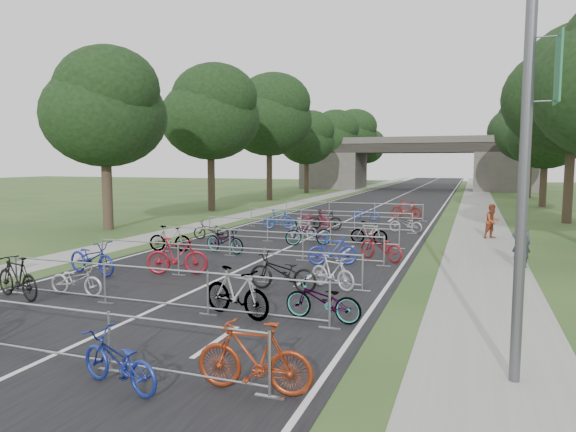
% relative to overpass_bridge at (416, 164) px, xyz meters
% --- Properties ---
extents(ground, '(200.00, 200.00, 0.00)m').
position_rel_overpass_bridge_xyz_m(ground, '(0.00, -65.00, -3.53)').
color(ground, '#2C4D21').
rests_on(ground, ground).
extents(road, '(11.00, 140.00, 0.01)m').
position_rel_overpass_bridge_xyz_m(road, '(0.00, -15.00, -3.53)').
color(road, black).
rests_on(road, ground).
extents(sidewalk_right, '(3.00, 140.00, 0.01)m').
position_rel_overpass_bridge_xyz_m(sidewalk_right, '(8.00, -15.00, -3.53)').
color(sidewalk_right, gray).
rests_on(sidewalk_right, ground).
extents(sidewalk_left, '(2.00, 140.00, 0.01)m').
position_rel_overpass_bridge_xyz_m(sidewalk_left, '(-7.50, -15.00, -3.53)').
color(sidewalk_left, gray).
rests_on(sidewalk_left, ground).
extents(lane_markings, '(0.12, 140.00, 0.00)m').
position_rel_overpass_bridge_xyz_m(lane_markings, '(0.00, -15.00, -3.53)').
color(lane_markings, silver).
rests_on(lane_markings, ground).
extents(overpass_bridge, '(31.00, 8.00, 7.05)m').
position_rel_overpass_bridge_xyz_m(overpass_bridge, '(0.00, 0.00, 0.00)').
color(overpass_bridge, '#46423F').
rests_on(overpass_bridge, ground).
extents(lamppost, '(0.61, 0.65, 8.21)m').
position_rel_overpass_bridge_xyz_m(lamppost, '(8.33, -63.00, 0.75)').
color(lamppost, '#4C4C51').
rests_on(lamppost, ground).
extents(tree_left_0, '(6.72, 6.72, 10.25)m').
position_rel_overpass_bridge_xyz_m(tree_left_0, '(-11.39, -49.07, 2.96)').
color(tree_left_0, '#33261C').
rests_on(tree_left_0, ground).
extents(tree_left_1, '(7.56, 7.56, 11.53)m').
position_rel_overpass_bridge_xyz_m(tree_left_1, '(-11.39, -37.07, 3.77)').
color(tree_left_1, '#33261C').
rests_on(tree_left_1, ground).
extents(tree_right_1, '(8.18, 8.18, 12.47)m').
position_rel_overpass_bridge_xyz_m(tree_right_1, '(13.11, -37.07, 4.37)').
color(tree_right_1, '#33261C').
rests_on(tree_right_1, ground).
extents(tree_left_2, '(8.40, 8.40, 12.81)m').
position_rel_overpass_bridge_xyz_m(tree_left_2, '(-11.39, -25.07, 4.58)').
color(tree_left_2, '#33261C').
rests_on(tree_left_2, ground).
extents(tree_right_2, '(6.16, 6.16, 9.39)m').
position_rel_overpass_bridge_xyz_m(tree_right_2, '(13.11, -25.07, 2.41)').
color(tree_right_2, '#33261C').
rests_on(tree_right_2, ground).
extents(tree_left_3, '(6.72, 6.72, 10.25)m').
position_rel_overpass_bridge_xyz_m(tree_left_3, '(-11.39, -13.07, 2.96)').
color(tree_left_3, '#33261C').
rests_on(tree_left_3, ground).
extents(tree_right_3, '(7.17, 7.17, 10.93)m').
position_rel_overpass_bridge_xyz_m(tree_right_3, '(13.11, -13.07, 3.39)').
color(tree_right_3, '#33261C').
rests_on(tree_right_3, ground).
extents(tree_left_4, '(7.56, 7.56, 11.53)m').
position_rel_overpass_bridge_xyz_m(tree_left_4, '(-11.39, -1.07, 3.77)').
color(tree_left_4, '#33261C').
rests_on(tree_left_4, ground).
extents(tree_right_4, '(8.18, 8.18, 12.47)m').
position_rel_overpass_bridge_xyz_m(tree_right_4, '(13.11, -1.07, 4.37)').
color(tree_right_4, '#33261C').
rests_on(tree_right_4, ground).
extents(tree_left_5, '(8.40, 8.40, 12.81)m').
position_rel_overpass_bridge_xyz_m(tree_left_5, '(-11.39, 10.93, 4.58)').
color(tree_left_5, '#33261C').
rests_on(tree_left_5, ground).
extents(tree_right_5, '(6.16, 6.16, 9.39)m').
position_rel_overpass_bridge_xyz_m(tree_right_5, '(13.11, 10.93, 2.41)').
color(tree_right_5, '#33261C').
rests_on(tree_right_5, ground).
extents(tree_left_6, '(6.72, 6.72, 10.25)m').
position_rel_overpass_bridge_xyz_m(tree_left_6, '(-11.39, 22.93, 2.96)').
color(tree_left_6, '#33261C').
rests_on(tree_left_6, ground).
extents(tree_right_6, '(7.17, 7.17, 10.93)m').
position_rel_overpass_bridge_xyz_m(tree_right_6, '(13.11, 22.93, 3.39)').
color(tree_right_6, '#33261C').
rests_on(tree_right_6, ground).
extents(barrier_row_0, '(9.70, 0.08, 1.10)m').
position_rel_overpass_bridge_xyz_m(barrier_row_0, '(0.00, -65.00, -2.99)').
color(barrier_row_0, '#979A9F').
rests_on(barrier_row_0, ground).
extents(barrier_row_1, '(9.70, 0.08, 1.10)m').
position_rel_overpass_bridge_xyz_m(barrier_row_1, '(0.00, -61.40, -2.99)').
color(barrier_row_1, '#979A9F').
rests_on(barrier_row_1, ground).
extents(barrier_row_2, '(9.70, 0.08, 1.10)m').
position_rel_overpass_bridge_xyz_m(barrier_row_2, '(0.00, -57.80, -2.99)').
color(barrier_row_2, '#979A9F').
rests_on(barrier_row_2, ground).
extents(barrier_row_3, '(9.70, 0.08, 1.10)m').
position_rel_overpass_bridge_xyz_m(barrier_row_3, '(0.00, -54.00, -2.99)').
color(barrier_row_3, '#979A9F').
rests_on(barrier_row_3, ground).
extents(barrier_row_4, '(9.70, 0.08, 1.10)m').
position_rel_overpass_bridge_xyz_m(barrier_row_4, '(0.00, -50.00, -2.99)').
color(barrier_row_4, '#979A9F').
rests_on(barrier_row_4, ground).
extents(barrier_row_5, '(9.70, 0.08, 1.10)m').
position_rel_overpass_bridge_xyz_m(barrier_row_5, '(0.00, -45.00, -2.99)').
color(barrier_row_5, '#979A9F').
rests_on(barrier_row_5, ground).
extents(barrier_row_6, '(9.70, 0.08, 1.10)m').
position_rel_overpass_bridge_xyz_m(barrier_row_6, '(0.00, -39.00, -2.99)').
color(barrier_row_6, '#979A9F').
rests_on(barrier_row_6, ground).
extents(bike_2, '(1.91, 1.07, 0.95)m').
position_rel_overpass_bridge_xyz_m(bike_2, '(2.15, -65.56, -3.06)').
color(bike_2, navy).
rests_on(bike_2, ground).
extents(bike_3, '(2.01, 0.68, 1.19)m').
position_rel_overpass_bridge_xyz_m(bike_3, '(4.30, -64.91, -2.94)').
color(bike_3, maroon).
rests_on(bike_3, ground).
extents(bike_4, '(2.05, 1.04, 1.19)m').
position_rel_overpass_bridge_xyz_m(bike_4, '(-4.08, -61.85, -2.94)').
color(bike_4, black).
rests_on(bike_4, ground).
extents(bike_5, '(1.72, 0.66, 0.89)m').
position_rel_overpass_bridge_xyz_m(bike_5, '(-2.83, -61.01, -3.09)').
color(bike_5, '#B1B0B9').
rests_on(bike_5, ground).
extents(bike_6, '(2.08, 1.11, 1.20)m').
position_rel_overpass_bridge_xyz_m(bike_6, '(2.25, -61.29, -2.93)').
color(bike_6, '#979A9F').
rests_on(bike_6, ground).
extents(bike_7, '(1.96, 0.87, 1.00)m').
position_rel_overpass_bridge_xyz_m(bike_7, '(4.30, -60.92, -3.03)').
color(bike_7, '#979A9F').
rests_on(bike_7, ground).
extents(bike_8, '(2.26, 1.17, 1.13)m').
position_rel_overpass_bridge_xyz_m(bike_8, '(-4.29, -58.69, -2.97)').
color(bike_8, navy).
rests_on(bike_8, ground).
extents(bike_9, '(2.14, 1.15, 1.24)m').
position_rel_overpass_bridge_xyz_m(bike_9, '(-1.62, -57.73, -2.91)').
color(bike_9, maroon).
rests_on(bike_9, ground).
extents(bike_10, '(2.15, 0.87, 1.10)m').
position_rel_overpass_bridge_xyz_m(bike_10, '(2.43, -58.60, -2.98)').
color(bike_10, black).
rests_on(bike_10, ground).
extents(bike_11, '(1.68, 1.14, 0.99)m').
position_rel_overpass_bridge_xyz_m(bike_11, '(3.72, -57.85, -3.04)').
color(bike_11, '#B7B7BF').
rests_on(bike_11, ground).
extents(bike_12, '(1.87, 0.84, 1.08)m').
position_rel_overpass_bridge_xyz_m(bike_12, '(-4.30, -54.01, -2.99)').
color(bike_12, '#979A9F').
rests_on(bike_12, ground).
extents(bike_13, '(2.07, 1.17, 1.03)m').
position_rel_overpass_bridge_xyz_m(bike_13, '(-2.01, -53.47, -3.02)').
color(bike_13, '#979A9F').
rests_on(bike_13, ground).
extents(bike_14, '(1.87, 1.16, 1.09)m').
position_rel_overpass_bridge_xyz_m(bike_14, '(2.81, -54.42, -2.99)').
color(bike_14, '#1B2E98').
rests_on(bike_14, ground).
extents(bike_15, '(2.10, 1.68, 1.07)m').
position_rel_overpass_bridge_xyz_m(bike_15, '(4.30, -52.96, -3.00)').
color(bike_15, maroon).
rests_on(bike_15, ground).
extents(bike_16, '(1.84, 0.97, 0.92)m').
position_rel_overpass_bridge_xyz_m(bike_16, '(-4.30, -50.43, -3.07)').
color(bike_16, black).
rests_on(bike_16, ground).
extents(bike_17, '(1.81, 1.21, 1.06)m').
position_rel_overpass_bridge_xyz_m(bike_17, '(-0.03, -49.17, -3.00)').
color(bike_17, '#9A9BA2').
rests_on(bike_17, ground).
extents(bike_18, '(2.20, 1.68, 1.11)m').
position_rel_overpass_bridge_xyz_m(bike_18, '(0.65, -50.47, -2.98)').
color(bike_18, '#979A9F').
rests_on(bike_18, ground).
extents(bike_19, '(1.76, 0.62, 1.04)m').
position_rel_overpass_bridge_xyz_m(bike_19, '(3.14, -49.25, -3.02)').
color(bike_19, '#979A9F').
rests_on(bike_19, ground).
extents(bike_20, '(1.83, 1.11, 1.06)m').
position_rel_overpass_bridge_xyz_m(bike_20, '(-2.68, -45.57, -3.00)').
color(bike_20, '#1B3D94').
rests_on(bike_20, ground).
extents(bike_21, '(2.25, 1.53, 1.12)m').
position_rel_overpass_bridge_xyz_m(bike_21, '(-0.72, -45.00, -2.97)').
color(bike_21, maroon).
rests_on(bike_21, ground).
extents(bike_22, '(1.95, 0.94, 1.13)m').
position_rel_overpass_bridge_xyz_m(bike_22, '(-0.08, -45.23, -2.97)').
color(bike_22, black).
rests_on(bike_22, ground).
extents(bike_23, '(1.81, 0.84, 0.92)m').
position_rel_overpass_bridge_xyz_m(bike_23, '(4.23, -44.69, -3.08)').
color(bike_23, '#94969B').
rests_on(bike_23, ground).
extents(bike_26, '(1.84, 0.75, 0.95)m').
position_rel_overpass_bridge_xyz_m(bike_26, '(1.09, -39.70, -3.06)').
color(bike_26, navy).
rests_on(bike_26, ground).
extents(bike_27, '(2.17, 1.09, 1.25)m').
position_rel_overpass_bridge_xyz_m(bike_27, '(3.44, -38.04, -2.91)').
color(bike_27, maroon).
rests_on(bike_27, ground).
extents(pedestrian_a, '(0.65, 0.45, 1.71)m').
position_rel_overpass_bridge_xyz_m(pedestrian_a, '(9.20, -52.55, -2.68)').
color(pedestrian_a, '#2C2F42').
rests_on(pedestrian_a, ground).
extents(pedestrian_b, '(1.03, 1.01, 1.68)m').
position_rel_overpass_bridge_xyz_m(pedestrian_b, '(8.47, -45.41, -2.70)').
color(pedestrian_b, brown).
rests_on(pedestrian_b, ground).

